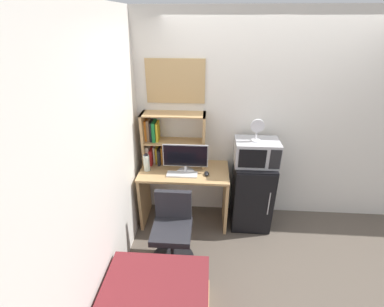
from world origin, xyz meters
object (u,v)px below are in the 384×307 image
(wall_corkboard, at_px, (175,81))
(keyboard, at_px, (182,174))
(desk_fan, at_px, (257,129))
(monitor, at_px, (185,158))
(mini_fridge, at_px, (251,194))
(hutch_bookshelf, at_px, (165,139))
(computer_mouse, at_px, (207,173))
(microwave, at_px, (256,152))
(desk_chair, at_px, (173,233))
(water_bottle, at_px, (147,163))

(wall_corkboard, bearing_deg, keyboard, -75.65)
(keyboard, height_order, desk_fan, desk_fan)
(monitor, height_order, wall_corkboard, wall_corkboard)
(mini_fridge, bearing_deg, hutch_bookshelf, 172.13)
(hutch_bookshelf, relative_size, computer_mouse, 7.93)
(hutch_bookshelf, height_order, computer_mouse, hutch_bookshelf)
(computer_mouse, height_order, microwave, microwave)
(keyboard, xyz_separation_m, computer_mouse, (0.29, 0.03, 0.01))
(hutch_bookshelf, bearing_deg, wall_corkboard, 36.42)
(desk_fan, xyz_separation_m, desk_chair, (-0.91, -0.67, -0.99))
(water_bottle, relative_size, microwave, 0.44)
(mini_fridge, bearing_deg, monitor, -175.49)
(microwave, bearing_deg, water_bottle, -177.85)
(keyboard, bearing_deg, monitor, 62.07)
(monitor, bearing_deg, desk_fan, 4.49)
(monitor, xyz_separation_m, computer_mouse, (0.26, -0.04, -0.18))
(mini_fridge, relative_size, desk_fan, 3.40)
(monitor, relative_size, wall_corkboard, 0.78)
(water_bottle, xyz_separation_m, desk_chair, (0.39, -0.63, -0.52))
(monitor, distance_m, microwave, 0.85)
(hutch_bookshelf, distance_m, mini_fridge, 1.31)
(monitor, relative_size, microwave, 1.06)
(keyboard, xyz_separation_m, mini_fridge, (0.88, 0.13, -0.34))
(monitor, bearing_deg, microwave, 4.71)
(desk_fan, bearing_deg, desk_chair, -143.46)
(hutch_bookshelf, relative_size, water_bottle, 3.47)
(water_bottle, bearing_deg, desk_fan, 1.95)
(hutch_bookshelf, relative_size, microwave, 1.52)
(hutch_bookshelf, relative_size, desk_fan, 2.94)
(desk_chair, bearing_deg, hutch_bookshelf, 102.64)
(hutch_bookshelf, xyz_separation_m, computer_mouse, (0.54, -0.26, -0.32))
(mini_fridge, xyz_separation_m, desk_chair, (-0.93, -0.67, -0.09))
(keyboard, height_order, wall_corkboard, wall_corkboard)
(keyboard, bearing_deg, water_bottle, 168.82)
(hutch_bookshelf, height_order, mini_fridge, hutch_bookshelf)
(monitor, relative_size, desk_chair, 0.66)
(microwave, relative_size, desk_chair, 0.62)
(mini_fridge, bearing_deg, water_bottle, -177.98)
(monitor, relative_size, computer_mouse, 5.52)
(hutch_bookshelf, xyz_separation_m, desk_fan, (1.09, -0.16, 0.23))
(keyboard, relative_size, water_bottle, 1.64)
(monitor, height_order, microwave, microwave)
(monitor, bearing_deg, water_bottle, 177.65)
(desk_fan, bearing_deg, monitor, -175.51)
(desk_fan, height_order, wall_corkboard, wall_corkboard)
(water_bottle, bearing_deg, keyboard, -11.18)
(computer_mouse, relative_size, mini_fridge, 0.11)
(microwave, distance_m, wall_corkboard, 1.27)
(monitor, relative_size, mini_fridge, 0.60)
(mini_fridge, distance_m, microwave, 0.60)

